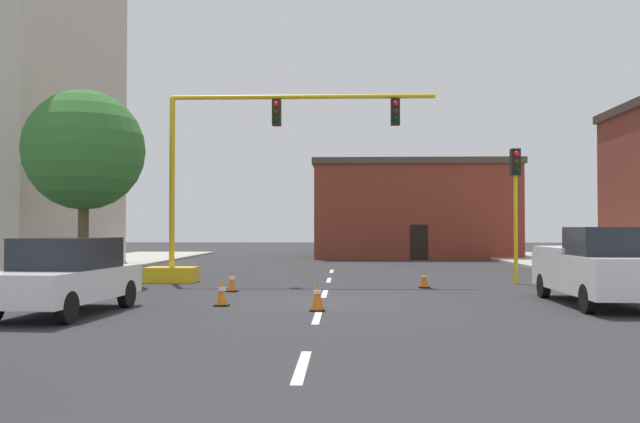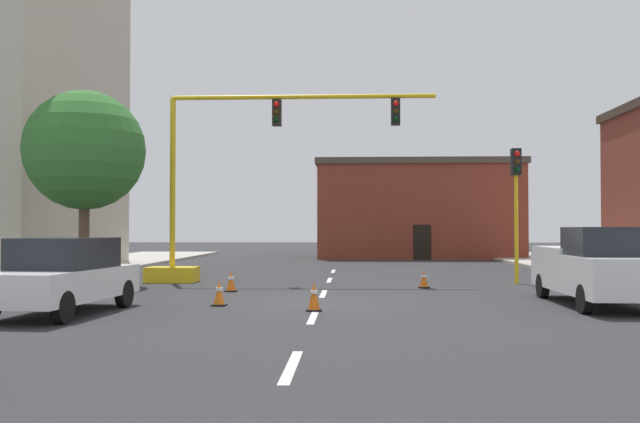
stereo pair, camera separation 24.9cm
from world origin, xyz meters
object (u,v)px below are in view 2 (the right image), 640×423
(tree_left_near, at_px, (85,151))
(traffic_cone_roadside_a, at_px, (219,293))
(traffic_cone_roadside_b, at_px, (424,279))
(traffic_signal_gantry, at_px, (211,218))
(sedan_white_near_left, at_px, (63,275))
(traffic_light_pole_right, at_px, (516,184))
(pickup_truck_white, at_px, (598,267))
(traffic_cone_roadside_c, at_px, (314,296))
(traffic_cone_roadside_d, at_px, (231,281))

(tree_left_near, distance_m, traffic_cone_roadside_a, 9.60)
(traffic_cone_roadside_b, bearing_deg, traffic_signal_gantry, 164.29)
(traffic_signal_gantry, distance_m, sedan_white_near_left, 9.76)
(traffic_light_pole_right, height_order, pickup_truck_white, traffic_light_pole_right)
(traffic_signal_gantry, bearing_deg, tree_left_near, -160.08)
(tree_left_near, height_order, traffic_cone_roadside_c, tree_left_near)
(traffic_light_pole_right, xyz_separation_m, pickup_truck_white, (0.41, -7.02, -2.55))
(pickup_truck_white, xyz_separation_m, traffic_cone_roadside_d, (-9.98, 3.48, -0.66))
(traffic_signal_gantry, distance_m, traffic_cone_roadside_a, 8.15)
(tree_left_near, height_order, traffic_cone_roadside_d, tree_left_near)
(traffic_cone_roadside_b, bearing_deg, tree_left_near, 176.98)
(traffic_light_pole_right, distance_m, traffic_cone_roadside_c, 11.31)
(tree_left_near, distance_m, traffic_cone_roadside_b, 12.43)
(tree_left_near, xyz_separation_m, traffic_cone_roadside_c, (8.37, -7.20, -4.31))
(traffic_cone_roadside_b, bearing_deg, traffic_cone_roadside_a, -135.68)
(tree_left_near, bearing_deg, traffic_cone_roadside_a, -46.35)
(pickup_truck_white, height_order, traffic_cone_roadside_c, pickup_truck_white)
(pickup_truck_white, height_order, traffic_cone_roadside_b, pickup_truck_white)
(traffic_cone_roadside_c, bearing_deg, traffic_cone_roadside_a, 157.75)
(traffic_signal_gantry, bearing_deg, traffic_cone_roadside_d, -69.44)
(traffic_cone_roadside_a, distance_m, traffic_cone_roadside_d, 3.98)
(traffic_cone_roadside_b, bearing_deg, pickup_truck_white, -52.69)
(traffic_cone_roadside_c, bearing_deg, traffic_signal_gantry, 116.00)
(traffic_light_pole_right, bearing_deg, tree_left_near, -175.02)
(traffic_signal_gantry, height_order, traffic_cone_roadside_b, traffic_signal_gantry)
(traffic_light_pole_right, height_order, traffic_cone_roadside_c, traffic_light_pole_right)
(traffic_light_pole_right, bearing_deg, sedan_white_near_left, -143.01)
(tree_left_near, relative_size, traffic_cone_roadside_d, 10.35)
(tree_left_near, height_order, traffic_cone_roadside_a, tree_left_near)
(pickup_truck_white, xyz_separation_m, traffic_cone_roadside_a, (-9.60, -0.49, -0.66))
(traffic_cone_roadside_a, height_order, traffic_cone_roadside_d, traffic_cone_roadside_d)
(sedan_white_near_left, distance_m, traffic_cone_roadside_b, 11.66)
(pickup_truck_white, height_order, traffic_cone_roadside_a, pickup_truck_white)
(traffic_light_pole_right, bearing_deg, traffic_signal_gantry, 179.06)
(traffic_cone_roadside_a, bearing_deg, traffic_cone_roadside_b, 44.32)
(traffic_signal_gantry, distance_m, traffic_cone_roadside_b, 8.05)
(traffic_cone_roadside_b, relative_size, traffic_cone_roadside_c, 0.85)
(tree_left_near, height_order, pickup_truck_white, tree_left_near)
(traffic_light_pole_right, relative_size, traffic_cone_roadside_b, 7.97)
(traffic_signal_gantry, bearing_deg, traffic_cone_roadside_b, -15.71)
(pickup_truck_white, xyz_separation_m, traffic_cone_roadside_c, (-7.14, -1.49, -0.63))
(traffic_cone_roadside_a, xyz_separation_m, traffic_cone_roadside_c, (2.46, -1.01, 0.03))
(sedan_white_near_left, bearing_deg, traffic_cone_roadside_b, 39.71)
(traffic_light_pole_right, distance_m, sedan_white_near_left, 15.79)
(traffic_cone_roadside_a, xyz_separation_m, traffic_cone_roadside_d, (-0.39, 3.96, 0.00))
(traffic_cone_roadside_d, bearing_deg, traffic_cone_roadside_c, -60.21)
(tree_left_near, relative_size, traffic_cone_roadside_b, 11.19)
(traffic_cone_roadside_a, bearing_deg, traffic_cone_roadside_c, -22.25)
(traffic_cone_roadside_d, bearing_deg, traffic_cone_roadside_b, 14.85)
(traffic_cone_roadside_b, bearing_deg, traffic_cone_roadside_c, -116.31)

